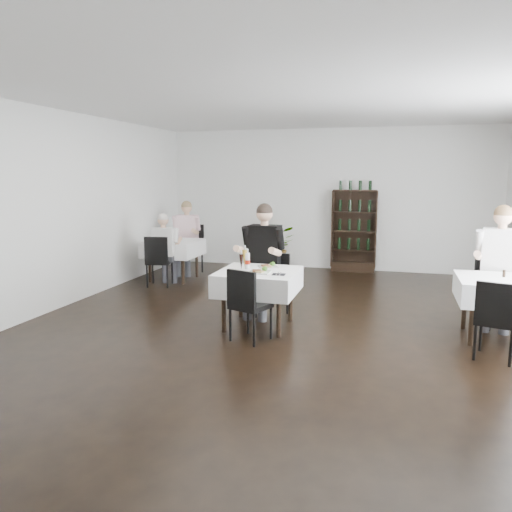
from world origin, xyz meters
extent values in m
plane|color=black|center=(0.00, 0.00, 0.00)|extent=(9.00, 9.00, 0.00)
plane|color=white|center=(0.00, 0.00, 3.00)|extent=(9.00, 9.00, 0.00)
plane|color=white|center=(0.00, 4.50, 1.50)|extent=(7.00, 0.00, 7.00)
plane|color=white|center=(0.00, -4.50, 1.50)|extent=(7.00, 0.00, 7.00)
plane|color=white|center=(-3.50, 0.00, 1.50)|extent=(0.00, 9.00, 9.00)
cube|color=black|center=(0.60, 4.32, 0.10)|extent=(0.90, 0.28, 0.20)
cylinder|color=black|center=(-0.67, -0.36, 0.35)|extent=(0.06, 0.06, 0.71)
cylinder|color=black|center=(-0.67, 0.36, 0.35)|extent=(0.06, 0.06, 0.71)
cylinder|color=black|center=(0.07, -0.36, 0.35)|extent=(0.06, 0.06, 0.71)
cylinder|color=black|center=(0.07, 0.36, 0.35)|extent=(0.06, 0.06, 0.71)
cube|color=black|center=(-0.30, 0.00, 0.73)|extent=(0.85, 0.85, 0.04)
cube|color=white|center=(-0.30, 0.00, 0.62)|extent=(1.03, 1.03, 0.30)
cylinder|color=black|center=(-3.04, 2.16, 0.35)|extent=(0.06, 0.06, 0.71)
cylinder|color=black|center=(-3.04, 2.84, 0.35)|extent=(0.06, 0.06, 0.71)
cylinder|color=black|center=(-2.36, 2.16, 0.35)|extent=(0.06, 0.06, 0.71)
cylinder|color=black|center=(-2.36, 2.84, 0.35)|extent=(0.06, 0.06, 0.71)
cube|color=black|center=(-2.70, 2.50, 0.73)|extent=(0.80, 0.80, 0.04)
cube|color=white|center=(-2.70, 2.50, 0.62)|extent=(0.98, 0.98, 0.30)
cylinder|color=black|center=(2.36, -0.04, 0.35)|extent=(0.06, 0.06, 0.71)
cylinder|color=black|center=(2.36, 0.64, 0.35)|extent=(0.06, 0.06, 0.71)
cube|color=black|center=(2.70, 0.30, 0.73)|extent=(0.80, 0.80, 0.04)
cube|color=white|center=(2.70, 0.30, 0.62)|extent=(0.98, 0.98, 0.30)
imported|color=#2E5C1F|center=(-1.06, 4.19, 0.48)|extent=(1.03, 0.95, 0.95)
cylinder|color=black|center=(-0.44, 0.39, 0.20)|extent=(0.03, 0.03, 0.41)
cylinder|color=black|center=(-0.41, 0.74, 0.20)|extent=(0.03, 0.03, 0.41)
cylinder|color=black|center=(-0.09, 0.35, 0.20)|extent=(0.03, 0.03, 0.41)
cylinder|color=black|center=(-0.05, 0.71, 0.20)|extent=(0.03, 0.03, 0.41)
cube|color=black|center=(-0.25, 0.55, 0.44)|extent=(0.45, 0.45, 0.06)
cube|color=black|center=(-0.23, 0.73, 0.68)|extent=(0.41, 0.08, 0.44)
cylinder|color=black|center=(-0.01, -0.46, 0.21)|extent=(0.03, 0.03, 0.41)
cylinder|color=black|center=(-0.13, -0.80, 0.21)|extent=(0.03, 0.03, 0.41)
cylinder|color=black|center=(-0.35, -0.34, 0.21)|extent=(0.03, 0.03, 0.41)
cylinder|color=black|center=(-0.47, -0.68, 0.21)|extent=(0.03, 0.03, 0.41)
cube|color=black|center=(-0.24, -0.57, 0.44)|extent=(0.53, 0.53, 0.06)
cube|color=black|center=(-0.31, -0.75, 0.68)|extent=(0.40, 0.19, 0.45)
cylinder|color=black|center=(-2.96, 3.12, 0.23)|extent=(0.04, 0.04, 0.46)
cylinder|color=black|center=(-2.80, 3.48, 0.23)|extent=(0.04, 0.04, 0.46)
cylinder|color=black|center=(-2.60, 2.96, 0.23)|extent=(0.04, 0.04, 0.46)
cylinder|color=black|center=(-2.44, 3.32, 0.23)|extent=(0.04, 0.04, 0.46)
cube|color=black|center=(-2.70, 3.22, 0.49)|extent=(0.61, 0.61, 0.07)
cube|color=black|center=(-2.62, 3.41, 0.76)|extent=(0.44, 0.23, 0.50)
cylinder|color=black|center=(-2.57, 2.14, 0.21)|extent=(0.03, 0.03, 0.43)
cylinder|color=black|center=(-2.50, 1.78, 0.21)|extent=(0.03, 0.03, 0.43)
cylinder|color=black|center=(-2.94, 2.07, 0.21)|extent=(0.03, 0.03, 0.43)
cylinder|color=black|center=(-2.86, 1.70, 0.21)|extent=(0.03, 0.03, 0.43)
cube|color=black|center=(-2.72, 1.92, 0.45)|extent=(0.50, 0.50, 0.06)
cube|color=black|center=(-2.68, 1.73, 0.70)|extent=(0.43, 0.13, 0.46)
cylinder|color=black|center=(2.68, 0.63, 0.22)|extent=(0.03, 0.03, 0.44)
cylinder|color=black|center=(2.54, 0.99, 0.22)|extent=(0.03, 0.03, 0.44)
cylinder|color=black|center=(2.90, 1.12, 0.22)|extent=(0.03, 0.03, 0.44)
cube|color=black|center=(2.79, 0.88, 0.47)|extent=(0.57, 0.57, 0.07)
cube|color=black|center=(2.72, 1.06, 0.73)|extent=(0.43, 0.20, 0.48)
cylinder|color=black|center=(2.67, -0.67, 0.20)|extent=(0.03, 0.03, 0.41)
cylinder|color=black|center=(2.44, -0.22, 0.20)|extent=(0.03, 0.03, 0.41)
cylinder|color=black|center=(2.33, -0.56, 0.20)|extent=(0.03, 0.03, 0.41)
cube|color=black|center=(2.56, -0.44, 0.44)|extent=(0.52, 0.52, 0.06)
cube|color=black|center=(2.50, -0.62, 0.68)|extent=(0.40, 0.17, 0.45)
cube|color=#3F4047|center=(-0.51, 0.46, 0.63)|extent=(0.20, 0.49, 0.16)
cylinder|color=#3F4047|center=(-0.53, 0.26, 0.28)|extent=(0.12, 0.12, 0.55)
cube|color=#3F4047|center=(-0.29, 0.44, 0.63)|extent=(0.20, 0.49, 0.16)
cylinder|color=#3F4047|center=(-0.31, 0.24, 0.28)|extent=(0.12, 0.12, 0.55)
cube|color=black|center=(-0.38, 0.66, 1.00)|extent=(0.47, 0.29, 0.62)
cylinder|color=tan|center=(-0.67, 0.38, 0.98)|extent=(0.12, 0.36, 0.17)
cylinder|color=tan|center=(-0.15, 0.34, 0.98)|extent=(0.12, 0.36, 0.17)
sphere|color=tan|center=(-0.39, 0.64, 1.47)|extent=(0.24, 0.24, 0.24)
sphere|color=black|center=(-0.39, 0.64, 1.51)|extent=(0.24, 0.24, 0.24)
cube|color=#3F4047|center=(-2.77, 2.97, 0.58)|extent=(0.20, 0.45, 0.15)
cylinder|color=#3F4047|center=(-2.75, 2.79, 0.26)|extent=(0.11, 0.11, 0.51)
cube|color=#3F4047|center=(-2.57, 3.00, 0.58)|extent=(0.20, 0.45, 0.15)
cylinder|color=#3F4047|center=(-2.54, 2.82, 0.26)|extent=(0.11, 0.11, 0.51)
cube|color=beige|center=(-2.70, 3.18, 0.93)|extent=(0.44, 0.28, 0.57)
cylinder|color=tan|center=(-2.90, 2.87, 0.91)|extent=(0.12, 0.33, 0.16)
cylinder|color=tan|center=(-2.42, 2.94, 0.91)|extent=(0.12, 0.33, 0.16)
sphere|color=tan|center=(-2.69, 3.16, 1.36)|extent=(0.22, 0.22, 0.22)
sphere|color=olive|center=(-2.69, 3.16, 1.40)|extent=(0.22, 0.22, 0.22)
cube|color=#3F4047|center=(-2.53, 2.05, 0.52)|extent=(0.20, 0.41, 0.13)
cylinder|color=#3F4047|center=(-2.56, 2.21, 0.23)|extent=(0.10, 0.10, 0.46)
cube|color=#3F4047|center=(-2.71, 2.02, 0.52)|extent=(0.20, 0.41, 0.13)
cylinder|color=#3F4047|center=(-2.74, 2.18, 0.23)|extent=(0.10, 0.10, 0.46)
cube|color=silver|center=(-2.59, 1.86, 0.83)|extent=(0.40, 0.27, 0.51)
cylinder|color=tan|center=(-2.42, 2.14, 0.81)|extent=(0.12, 0.30, 0.14)
cylinder|color=tan|center=(-2.85, 2.07, 0.81)|extent=(0.12, 0.30, 0.14)
sphere|color=tan|center=(-2.60, 1.88, 1.22)|extent=(0.20, 0.20, 0.20)
sphere|color=beige|center=(-2.60, 1.88, 1.25)|extent=(0.20, 0.20, 0.20)
cube|color=#3F4047|center=(2.65, 0.77, 0.64)|extent=(0.25, 0.50, 0.16)
cylinder|color=#3F4047|center=(2.61, 0.57, 0.28)|extent=(0.12, 0.12, 0.56)
cube|color=#3F4047|center=(2.87, 0.73, 0.64)|extent=(0.25, 0.50, 0.16)
cylinder|color=#3F4047|center=(2.84, 0.53, 0.28)|extent=(0.12, 0.12, 0.56)
cube|color=silver|center=(2.80, 0.96, 1.01)|extent=(0.49, 0.33, 0.62)
cylinder|color=tan|center=(2.49, 0.71, 0.99)|extent=(0.16, 0.36, 0.18)
sphere|color=tan|center=(2.80, 0.94, 1.49)|extent=(0.24, 0.24, 0.24)
sphere|color=brown|center=(2.80, 0.94, 1.52)|extent=(0.24, 0.24, 0.24)
cube|color=white|center=(-0.23, 0.25, 0.78)|extent=(0.33, 0.33, 0.02)
cube|color=#552B18|center=(-0.26, 0.23, 0.80)|extent=(0.13, 0.12, 0.02)
sphere|color=#3A7820|center=(-0.17, 0.29, 0.82)|extent=(0.06, 0.06, 0.06)
cube|color=olive|center=(-0.21, 0.19, 0.80)|extent=(0.10, 0.08, 0.02)
cube|color=white|center=(-0.24, -0.15, 0.78)|extent=(0.27, 0.27, 0.02)
cube|color=#552B18|center=(-0.28, -0.17, 0.80)|extent=(0.12, 0.11, 0.03)
sphere|color=#3A7820|center=(-0.18, -0.11, 0.82)|extent=(0.06, 0.06, 0.06)
cube|color=olive|center=(-0.22, -0.21, 0.80)|extent=(0.11, 0.10, 0.02)
cone|color=black|center=(-0.54, -0.01, 0.88)|extent=(0.06, 0.06, 0.21)
cylinder|color=silver|center=(-0.54, -0.01, 1.01)|extent=(0.02, 0.02, 0.05)
cone|color=gold|center=(-0.51, 0.07, 0.90)|extent=(0.08, 0.08, 0.26)
cylinder|color=silver|center=(-0.51, 0.07, 1.06)|extent=(0.02, 0.02, 0.06)
cylinder|color=silver|center=(-0.47, 0.07, 0.88)|extent=(0.07, 0.07, 0.22)
cylinder|color=#A71A09|center=(-0.47, 0.07, 0.86)|extent=(0.07, 0.07, 0.05)
cylinder|color=silver|center=(-0.47, 0.07, 1.02)|extent=(0.03, 0.03, 0.05)
cube|color=black|center=(0.02, -0.20, 0.77)|extent=(0.17, 0.14, 0.01)
cylinder|color=silver|center=(0.00, -0.20, 0.78)|extent=(0.02, 0.18, 0.01)
cylinder|color=silver|center=(0.04, -0.20, 0.78)|extent=(0.03, 0.18, 0.01)
cylinder|color=black|center=(2.76, 0.41, 0.81)|extent=(0.04, 0.04, 0.09)
camera|label=1|loc=(1.43, -6.28, 2.03)|focal=35.00mm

